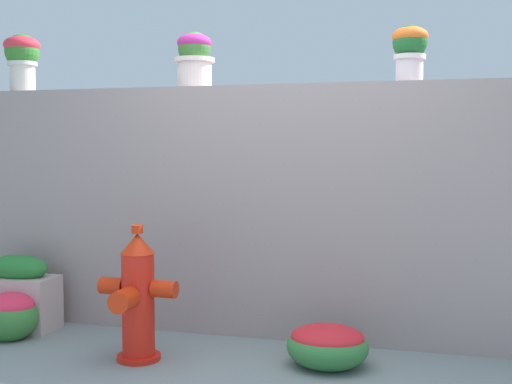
% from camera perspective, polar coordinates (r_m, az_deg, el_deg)
% --- Properties ---
extents(stone_wall, '(4.87, 0.39, 1.68)m').
position_cam_1_polar(stone_wall, '(4.41, 3.73, -1.69)').
color(stone_wall, gray).
rests_on(stone_wall, ground).
extents(potted_plant_0, '(0.26, 0.26, 0.43)m').
position_cam_1_polar(potted_plant_0, '(5.25, -19.82, 11.16)').
color(potted_plant_0, silver).
rests_on(potted_plant_0, stone_wall).
extents(potted_plant_1, '(0.28, 0.28, 0.39)m').
position_cam_1_polar(potted_plant_1, '(4.64, -5.43, 11.69)').
color(potted_plant_1, silver).
rests_on(potted_plant_1, stone_wall).
extents(potted_plant_2, '(0.23, 0.23, 0.37)m').
position_cam_1_polar(potted_plant_2, '(4.34, 13.33, 12.22)').
color(potted_plant_2, silver).
rests_on(potted_plant_2, stone_wall).
extents(fire_hydrant, '(0.49, 0.39, 0.82)m').
position_cam_1_polar(fire_hydrant, '(3.98, -10.38, -9.17)').
color(fire_hydrant, red).
rests_on(fire_hydrant, ground).
extents(flower_bush_left, '(0.48, 0.43, 0.25)m').
position_cam_1_polar(flower_bush_left, '(3.90, 6.28, -13.12)').
color(flower_bush_left, '#357A3C').
rests_on(flower_bush_left, ground).
extents(flower_bush_right, '(0.38, 0.34, 0.32)m').
position_cam_1_polar(flower_bush_right, '(4.69, -20.81, -9.94)').
color(flower_bush_right, '#387C38').
rests_on(flower_bush_right, ground).
extents(planter_box, '(0.54, 0.28, 0.52)m').
position_cam_1_polar(planter_box, '(4.88, -20.11, -8.38)').
color(planter_box, '#B6A09B').
rests_on(planter_box, ground).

